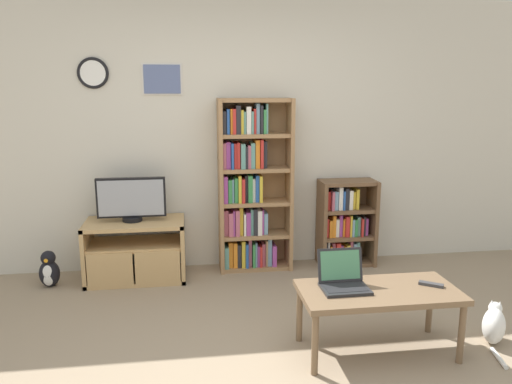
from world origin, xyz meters
The scene contains 10 objects.
wall_back centered at (-0.01, 2.20, 1.30)m, with size 6.76×0.09×2.60m.
tv_stand centered at (-0.91, 1.88, 0.28)m, with size 0.90×0.50×0.55m.
television centered at (-0.93, 1.91, 0.76)m, with size 0.62×0.18×0.41m.
bookshelf_tall centered at (0.18, 2.03, 0.80)m, with size 0.70×0.28×1.66m.
bookshelf_short centered at (1.13, 2.02, 0.42)m, with size 0.56×0.30×0.86m.
coffee_table centered at (0.82, 0.31, 0.40)m, with size 1.06×0.51×0.45m.
laptop centered at (0.59, 0.38, 0.51)m, with size 0.31×0.27×0.25m.
remote_near_laptop centered at (1.19, 0.32, 0.46)m, with size 0.16×0.13×0.02m.
cat centered at (1.69, 0.32, 0.13)m, with size 0.27×0.49×0.29m.
penguin_figurine centered at (-1.67, 1.80, 0.15)m, with size 0.18×0.16×0.33m.
Camera 1 is at (-0.42, -2.64, 1.77)m, focal length 35.00 mm.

